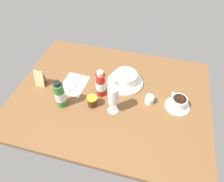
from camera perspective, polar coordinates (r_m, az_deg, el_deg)
name	(u,v)px	position (r cm, az deg, el deg)	size (l,w,h in cm)	color
ground_plane	(111,96)	(116.59, -0.28, -1.53)	(110.00, 84.00, 3.00)	brown
porridge_bowl	(125,79)	(119.81, 3.80, 3.50)	(21.35, 21.35, 7.99)	white
cutlery_setting	(73,85)	(122.66, -10.83, 1.77)	(14.73, 18.36, 0.90)	white
coffee_cup	(178,103)	(113.43, 18.21, -3.18)	(13.29, 13.29, 6.49)	white
creamer_jug	(149,100)	(111.82, 10.53, -2.47)	(5.79, 4.78, 5.15)	white
wine_glass	(113,96)	(99.67, 0.33, -1.53)	(5.89, 5.89, 17.36)	white
jam_jar	(92,101)	(108.78, -5.55, -2.90)	(5.30, 5.30, 6.22)	#441F0F
sauce_bottle_red	(101,84)	(110.65, -3.20, 1.90)	(5.46, 5.46, 16.80)	#B21E19
sauce_bottle_green	(60,95)	(108.46, -14.47, -1.05)	(5.61, 5.61, 17.13)	#337233
menu_card	(40,78)	(125.05, -19.65, 3.59)	(5.78, 5.34, 10.31)	#D1B67C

